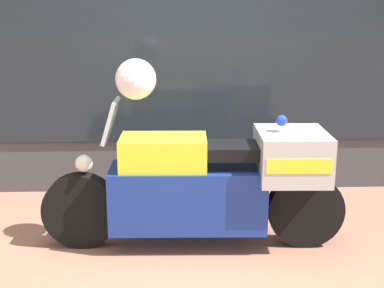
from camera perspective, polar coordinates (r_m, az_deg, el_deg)
ground_plane at (r=4.11m, az=0.58°, el=-13.30°), size 60.00×60.00×0.00m
window_display at (r=5.87m, az=2.86°, el=0.11°), size 5.40×0.30×1.88m
paramedic_motorcycle at (r=4.30m, az=2.07°, el=-4.04°), size 2.45×0.64×1.22m
white_helmet at (r=4.12m, az=-6.02°, el=6.90°), size 0.31×0.31×0.31m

